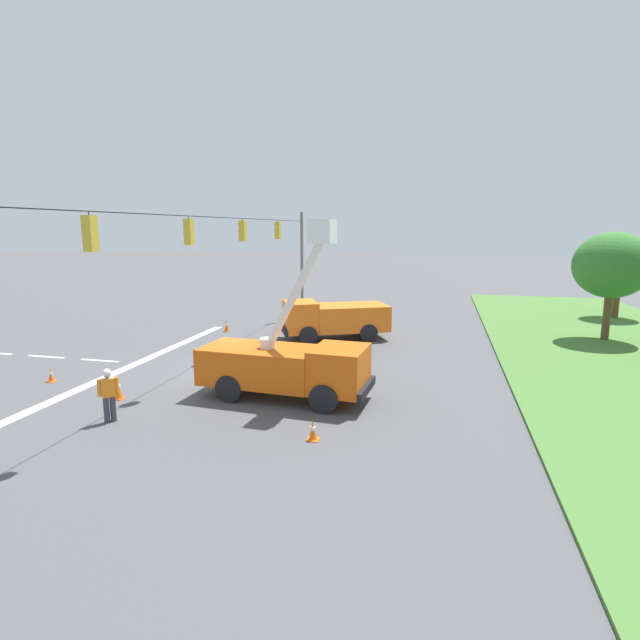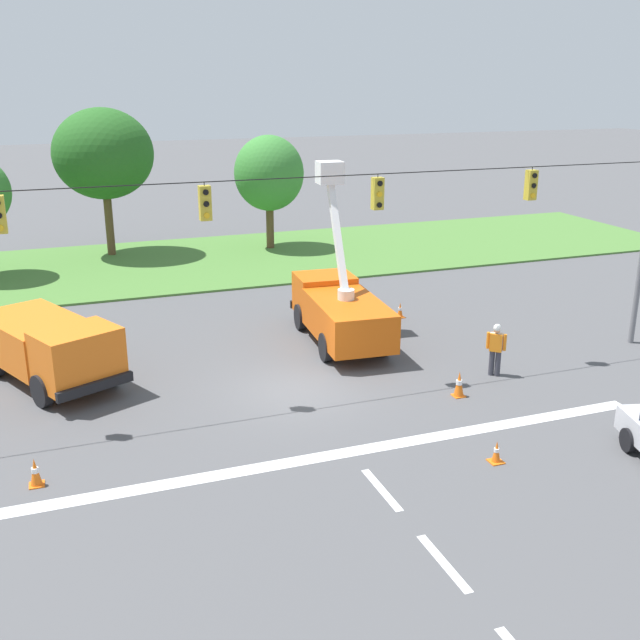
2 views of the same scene
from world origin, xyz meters
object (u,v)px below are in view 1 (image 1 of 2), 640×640
(tree_far_west, at_px, (620,267))
(traffic_cone_mid_left, at_px, (51,375))
(road_worker, at_px, (108,392))
(traffic_cone_mid_right, at_px, (118,388))
(traffic_cone_foreground_right, at_px, (227,326))
(tree_west, at_px, (612,265))
(utility_truck_support_near, at_px, (334,318))
(traffic_cone_foreground_left, at_px, (313,430))
(utility_truck_bucket_lift, at_px, (287,363))

(tree_far_west, distance_m, traffic_cone_mid_left, 34.46)
(road_worker, height_order, traffic_cone_mid_right, road_worker)
(road_worker, distance_m, traffic_cone_foreground_right, 14.37)
(tree_west, relative_size, road_worker, 3.37)
(utility_truck_support_near, height_order, traffic_cone_foreground_left, utility_truck_support_near)
(utility_truck_support_near, xyz_separation_m, traffic_cone_foreground_left, (13.48, 2.23, -0.91))
(traffic_cone_foreground_left, xyz_separation_m, traffic_cone_mid_right, (-1.80, -7.81, 0.10))
(traffic_cone_foreground_right, bearing_deg, utility_truck_bucket_lift, 33.83)
(utility_truck_bucket_lift, xyz_separation_m, utility_truck_support_near, (-10.09, -0.39, -0.12))
(tree_west, height_order, traffic_cone_mid_left, tree_west)
(traffic_cone_foreground_left, bearing_deg, tree_west, 142.81)
(utility_truck_bucket_lift, xyz_separation_m, traffic_cone_mid_right, (1.58, -5.97, -0.93))
(tree_far_west, xyz_separation_m, utility_truck_bucket_lift, (20.73, -17.11, -2.26))
(traffic_cone_mid_left, bearing_deg, traffic_cone_foreground_right, 165.64)
(utility_truck_support_near, relative_size, traffic_cone_mid_left, 10.80)
(traffic_cone_foreground_left, bearing_deg, utility_truck_bucket_lift, -151.49)
(traffic_cone_foreground_right, relative_size, traffic_cone_mid_left, 1.22)
(utility_truck_bucket_lift, bearing_deg, road_worker, -53.92)
(road_worker, xyz_separation_m, traffic_cone_mid_left, (-3.19, -5.07, -0.72))
(utility_truck_bucket_lift, bearing_deg, utility_truck_support_near, -177.79)
(utility_truck_bucket_lift, relative_size, traffic_cone_mid_right, 7.97)
(traffic_cone_mid_right, bearing_deg, traffic_cone_mid_left, -107.10)
(traffic_cone_mid_left, bearing_deg, tree_far_west, 127.95)
(tree_far_west, bearing_deg, tree_west, -20.08)
(utility_truck_bucket_lift, bearing_deg, traffic_cone_mid_left, -87.91)
(traffic_cone_mid_left, bearing_deg, traffic_cone_foreground_left, 75.60)
(traffic_cone_foreground_left, bearing_deg, traffic_cone_foreground_right, -147.40)
(utility_truck_bucket_lift, distance_m, road_worker, 6.04)
(utility_truck_bucket_lift, xyz_separation_m, road_worker, (3.55, -4.87, -0.33))
(tree_far_west, xyz_separation_m, traffic_cone_foreground_left, (24.12, -15.27, -3.29))
(tree_far_west, xyz_separation_m, road_worker, (24.28, -21.98, -2.59))
(traffic_cone_foreground_right, distance_m, traffic_cone_mid_left, 11.35)
(utility_truck_bucket_lift, relative_size, traffic_cone_foreground_left, 10.23)
(tree_far_west, relative_size, tree_west, 0.88)
(utility_truck_support_near, relative_size, traffic_cone_foreground_left, 10.11)
(tree_far_west, xyz_separation_m, traffic_cone_mid_right, (22.32, -23.07, -3.19))
(utility_truck_support_near, distance_m, traffic_cone_foreground_left, 13.69)
(tree_west, xyz_separation_m, traffic_cone_mid_left, (13.38, -24.23, -3.89))
(traffic_cone_foreground_left, bearing_deg, traffic_cone_mid_right, -103.00)
(tree_far_west, height_order, utility_truck_support_near, tree_far_west)
(road_worker, bearing_deg, traffic_cone_foreground_right, -170.97)
(traffic_cone_foreground_left, relative_size, traffic_cone_mid_right, 0.78)
(utility_truck_bucket_lift, distance_m, traffic_cone_foreground_left, 3.99)
(utility_truck_bucket_lift, bearing_deg, tree_west, 132.34)
(tree_far_west, height_order, utility_truck_bucket_lift, utility_truck_bucket_lift)
(traffic_cone_foreground_right, xyz_separation_m, traffic_cone_mid_right, (12.21, 1.16, 0.05))
(utility_truck_bucket_lift, bearing_deg, traffic_cone_foreground_left, 28.51)
(utility_truck_support_near, height_order, traffic_cone_mid_left, utility_truck_support_near)
(road_worker, distance_m, traffic_cone_mid_right, 2.33)
(utility_truck_bucket_lift, relative_size, traffic_cone_mid_left, 10.93)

